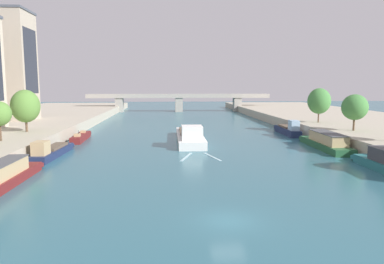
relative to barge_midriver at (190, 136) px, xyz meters
The scene contains 15 objects.
ground_plane 37.64m from the barge_midriver, 89.27° to the right, with size 400.00×400.00×0.00m, color #2D6070.
quay_left 43.54m from the barge_midriver, 156.47° to the left, with size 36.00×170.00×2.19m, color #B2A893.
quay_right 44.41m from the barge_midriver, 23.04° to the left, with size 36.00×170.00×2.19m, color #B2A893.
barge_midriver is the anchor object (origin of this frame).
wake_behind_barge 13.64m from the barge_midriver, 88.11° to the right, with size 5.60×5.90×0.03m.
moored_boat_left_downstream 33.76m from the barge_midriver, 126.58° to the right, with size 2.68×14.88×2.47m.
moored_boat_left_end 23.53m from the barge_midriver, 148.91° to the right, with size 2.78×12.90×2.74m.
moored_boat_left_midway 19.94m from the barge_midriver, behind, with size 2.17×11.24×2.22m.
moored_boat_right_far 22.55m from the barge_midriver, 21.78° to the right, with size 3.61×15.64×2.63m.
moored_boat_right_upstream 22.13m from the barge_midriver, 22.08° to the left, with size 2.48×12.57×3.23m.
tree_left_far 28.02m from the barge_midriver, behind, with size 4.67×4.67×7.01m.
tree_right_far 28.63m from the barge_midriver, ahead, with size 4.35×4.35×6.22m.
tree_right_nearest 29.98m from the barge_midriver, 20.43° to the left, with size 4.70×4.70×7.16m.
building_left_far_end 47.72m from the barge_midriver, 152.72° to the left, with size 13.50×9.68×24.20m.
bridge_far 74.41m from the barge_midriver, 89.63° to the left, with size 68.78×4.40×6.73m.
Camera 1 is at (-4.42, -25.13, 9.87)m, focal length 33.70 mm.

